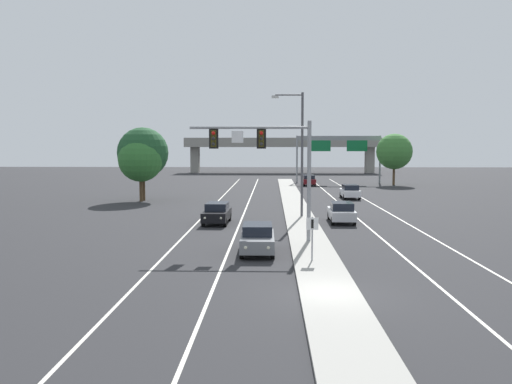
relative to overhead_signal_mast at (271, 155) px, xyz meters
The scene contains 19 objects.
ground_plane 12.82m from the overhead_signal_mast, 78.29° to the right, with size 260.00×260.00×0.00m, color #28282B.
median_island 8.75m from the overhead_signal_mast, 70.23° to the left, with size 2.40×110.00×0.15m, color #9E9B93.
lane_stripe_oncoming_center 14.78m from the overhead_signal_mast, 99.75° to the left, with size 0.14×100.00×0.01m, color silver.
lane_stripe_receding_center 16.21m from the overhead_signal_mast, 62.52° to the left, with size 0.14×100.00×0.01m, color silver.
edge_stripe_left 15.64m from the overhead_signal_mast, 112.52° to the left, with size 0.14×100.00×0.01m, color silver.
edge_stripe_right 17.90m from the overhead_signal_mast, 52.65° to the left, with size 0.14×100.00×0.01m, color silver.
overhead_signal_mast is the anchor object (origin of this frame).
median_sign_post 7.05m from the overhead_signal_mast, 69.45° to the right, with size 0.60×0.10×2.20m.
street_lamp_median 11.81m from the overhead_signal_mast, 78.69° to the left, with size 2.58×0.28×10.00m.
car_oncoming_grey 5.48m from the overhead_signal_mast, 102.96° to the right, with size 1.87×4.49×1.58m.
car_oncoming_black 10.16m from the overhead_signal_mast, 116.46° to the left, with size 1.93×4.51×1.58m.
car_receding_silver 11.40m from the overhead_signal_mast, 58.73° to the left, with size 1.89×4.50×1.58m.
car_receding_white 29.61m from the overhead_signal_mast, 72.44° to the left, with size 1.84×4.48×1.58m.
car_receding_darkred 48.35m from the overhead_signal_mast, 83.32° to the left, with size 1.86×4.49×1.58m.
highway_sign_gantry 53.89m from the overhead_signal_mast, 78.69° to the left, with size 13.28×0.42×7.50m.
overpass_bridge 86.55m from the overhead_signal_mast, 88.43° to the left, with size 42.40×6.40×7.65m.
tree_far_left_b 28.65m from the overhead_signal_mast, 118.58° to the left, with size 5.43×5.43×7.86m.
tree_far_right_c 52.43m from the overhead_signal_mast, 69.43° to the left, with size 5.34×5.34×7.72m.
tree_far_left_a 27.87m from the overhead_signal_mast, 119.56° to the left, with size 4.68×4.68×6.78m.
Camera 1 is at (-2.31, -20.78, 5.85)m, focal length 37.82 mm.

